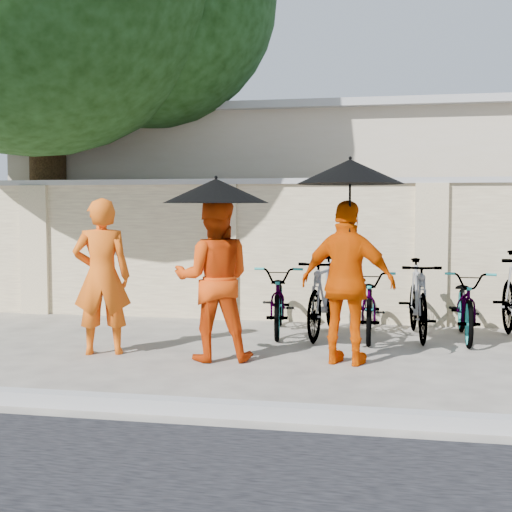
# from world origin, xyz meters

# --- Properties ---
(ground) EXTENTS (80.00, 80.00, 0.00)m
(ground) POSITION_xyz_m (0.00, 0.00, 0.00)
(ground) COLOR #A59D8D
(kerb) EXTENTS (40.00, 0.16, 0.12)m
(kerb) POSITION_xyz_m (0.00, -1.70, 0.06)
(kerb) COLOR #9F9F9F
(kerb) RESTS_ON ground
(compound_wall) EXTENTS (20.00, 0.30, 2.00)m
(compound_wall) POSITION_xyz_m (1.00, 3.20, 1.00)
(compound_wall) COLOR beige
(compound_wall) RESTS_ON ground
(building_behind) EXTENTS (14.00, 6.00, 3.20)m
(building_behind) POSITION_xyz_m (2.00, 7.00, 1.60)
(building_behind) COLOR tan
(building_behind) RESTS_ON ground
(monk_left) EXTENTS (0.75, 0.61, 1.77)m
(monk_left) POSITION_xyz_m (-1.74, 0.38, 0.88)
(monk_left) COLOR #EA5A0F
(monk_left) RESTS_ON ground
(monk_center) EXTENTS (0.99, 0.85, 1.78)m
(monk_center) POSITION_xyz_m (-0.41, 0.32, 0.89)
(monk_center) COLOR #D33B08
(monk_center) RESTS_ON ground
(parasol_center) EXTENTS (1.14, 1.14, 0.96)m
(parasol_center) POSITION_xyz_m (-0.36, 0.24, 1.84)
(parasol_center) COLOR black
(parasol_center) RESTS_ON ground
(monk_right) EXTENTS (1.09, 0.64, 1.74)m
(monk_right) POSITION_xyz_m (1.03, 0.39, 0.87)
(monk_right) COLOR #D84800
(monk_right) RESTS_ON ground
(parasol_right) EXTENTS (1.11, 1.11, 1.18)m
(parasol_right) POSITION_xyz_m (1.05, 0.31, 2.03)
(parasol_right) COLOR black
(parasol_right) RESTS_ON ground
(bike_0) EXTENTS (0.85, 1.81, 0.92)m
(bike_0) POSITION_xyz_m (0.02, 2.06, 0.46)
(bike_0) COLOR gray
(bike_0) RESTS_ON ground
(bike_1) EXTENTS (0.68, 1.77, 1.04)m
(bike_1) POSITION_xyz_m (0.62, 1.96, 0.52)
(bike_1) COLOR gray
(bike_1) RESTS_ON ground
(bike_2) EXTENTS (0.65, 1.73, 0.90)m
(bike_2) POSITION_xyz_m (1.21, 1.96, 0.45)
(bike_2) COLOR gray
(bike_2) RESTS_ON ground
(bike_3) EXTENTS (0.62, 1.71, 1.01)m
(bike_3) POSITION_xyz_m (1.81, 2.06, 0.50)
(bike_3) COLOR gray
(bike_3) RESTS_ON ground
(bike_4) EXTENTS (0.60, 1.70, 0.89)m
(bike_4) POSITION_xyz_m (2.40, 2.07, 0.45)
(bike_4) COLOR gray
(bike_4) RESTS_ON ground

